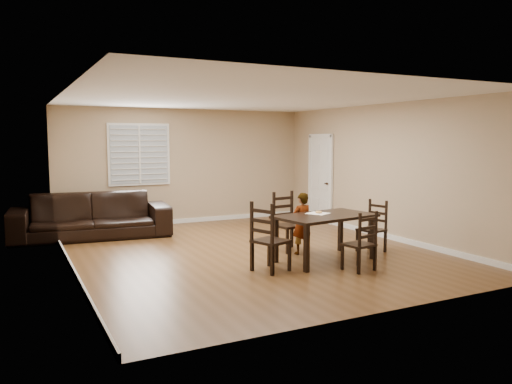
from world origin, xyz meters
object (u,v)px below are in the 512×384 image
chair_near (285,223)px  donut (319,212)px  child (302,223)px  chair_right (375,228)px  dining_table (325,220)px  chair_far (364,244)px  chair_left (265,241)px  sofa (92,216)px

chair_near → donut: size_ratio=9.55×
child → chair_right: bearing=158.8°
dining_table → chair_near: bearing=90.0°
chair_far → donut: (-0.14, 1.03, 0.37)m
dining_table → donut: (-0.01, 0.18, 0.11)m
chair_left → sofa: size_ratio=0.35×
chair_far → chair_right: 1.50m
chair_left → donut: chair_left is taller
chair_near → chair_far: 1.89m
dining_table → child: size_ratio=1.62×
chair_near → chair_far: (0.29, -1.87, -0.06)m
chair_left → child: 1.39m
child → chair_near: bearing=-85.9°
chair_far → chair_right: (1.08, 1.04, 0.00)m
chair_far → sofa: size_ratio=0.30×
dining_table → donut: size_ratio=15.82×
chair_near → child: (0.07, -0.45, 0.06)m
chair_near → child: size_ratio=0.98×
chair_near → chair_right: chair_near is taller
dining_table → chair_left: bearing=-178.9°
chair_near → chair_far: size_ratio=1.15×
donut → child: bearing=101.7°
chair_near → chair_right: 1.61m
chair_far → chair_near: bearing=-90.8°
chair_right → child: 1.36m
child → dining_table: bearing=94.2°
donut → sofa: 4.74m
chair_left → chair_near: bearing=-60.2°
chair_near → chair_far: bearing=-89.6°
chair_near → chair_right: size_ratio=1.15×
chair_near → donut: (0.15, -0.85, 0.31)m
chair_left → child: size_ratio=0.99×
chair_right → donut: 1.27m
child → donut: (0.08, -0.40, 0.25)m
chair_right → sofa: 5.60m
chair_far → chair_left: bearing=-34.5°
chair_far → child: child is taller
dining_table → donut: bearing=83.7°
donut → sofa: bearing=131.2°
dining_table → chair_right: chair_right is taller
chair_left → donut: 1.32m
chair_near → donut: bearing=-88.4°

